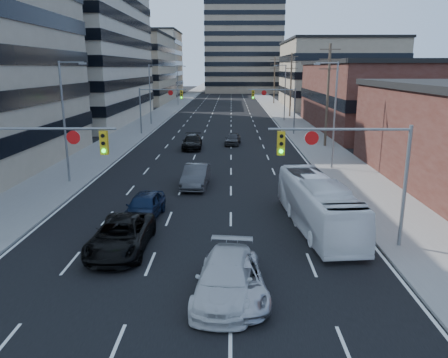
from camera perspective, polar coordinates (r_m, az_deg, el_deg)
ground at (r=14.78m, az=-6.67°, el=-21.03°), size 400.00×400.00×0.00m
road_surface at (r=142.20m, az=0.21°, el=10.91°), size 18.00×300.00×0.02m
sidewalk_left at (r=142.80m, az=-4.50°, el=10.90°), size 5.00×300.00×0.15m
sidewalk_right at (r=142.51m, az=4.92°, el=10.89°), size 5.00×300.00×0.15m
office_left_mid at (r=77.67m, az=-21.88°, el=17.40°), size 26.00×34.00×28.00m
office_left_far at (r=114.87m, az=-12.41°, el=13.75°), size 20.00×30.00×16.00m
storefront_right_mid at (r=65.92m, az=20.94°, el=9.91°), size 20.00×30.00×9.00m
office_right_far at (r=102.60m, az=14.38°, el=13.05°), size 22.00×28.00×14.00m
apartment_tower at (r=163.28m, az=2.58°, el=21.53°), size 26.00×26.00×58.00m
bg_block_left at (r=154.83m, az=-10.51°, el=14.65°), size 24.00×24.00×20.00m
bg_block_right at (r=145.13m, az=13.29°, el=12.97°), size 22.00×22.00×12.00m
signal_near_left at (r=22.37m, az=-23.53°, el=2.31°), size 6.59×0.33×6.00m
signal_near_right at (r=21.14m, az=16.45°, el=2.28°), size 6.59×0.33×6.00m
signal_far_left at (r=57.87m, az=-8.63°, el=9.99°), size 6.09×0.33×6.00m
signal_far_right at (r=57.39m, az=6.92°, el=10.01°), size 6.09×0.33×6.00m
utility_pole_block at (r=49.13m, az=13.40°, el=10.75°), size 2.20×0.28×11.00m
utility_pole_midblock at (r=78.67m, az=8.73°, el=12.17°), size 2.20×0.28×11.00m
utility_pole_distant at (r=108.47m, az=6.60°, el=12.79°), size 2.20×0.28×11.00m
streetlight_left_near at (r=34.34m, az=-19.96°, el=7.68°), size 2.03×0.22×9.00m
streetlight_left_mid at (r=68.11m, az=-9.52°, el=11.22°), size 2.03×0.22×9.00m
streetlight_left_far at (r=102.71m, az=-5.99°, el=12.32°), size 2.03×0.22×9.00m
streetlight_right_near at (r=38.07m, az=14.06°, el=8.68°), size 2.03×0.22×9.00m
streetlight_right_far at (r=72.52m, az=7.85°, el=11.46°), size 2.03×0.22×9.00m
black_pickup at (r=21.53m, az=-13.30°, el=-7.19°), size 2.55×5.53×1.54m
white_van at (r=17.03m, az=0.18°, el=-12.82°), size 2.66×5.41×1.51m
silver_suv at (r=17.09m, az=1.55°, el=-13.06°), size 2.60×4.96×1.33m
transit_bus at (r=24.18m, az=12.15°, el=-3.23°), size 3.27×9.97×2.73m
sedan_blue at (r=25.68m, az=-10.38°, el=-3.51°), size 2.16×4.60×1.52m
sedan_grey_center at (r=32.14m, az=-3.69°, el=0.40°), size 1.94×4.95×1.60m
sedan_black_far at (r=47.43m, az=-4.18°, el=4.84°), size 2.23×5.13×1.47m
sedan_grey_right at (r=49.83m, az=1.16°, el=5.27°), size 2.02×4.12×1.35m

